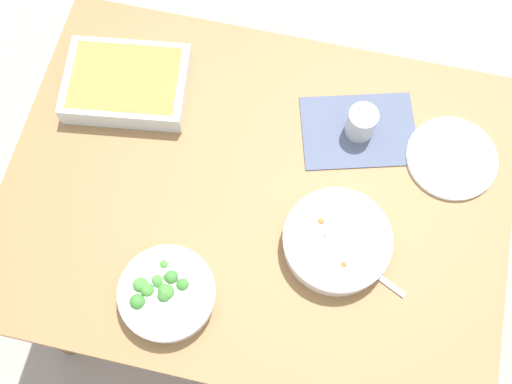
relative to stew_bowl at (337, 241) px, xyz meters
The scene contains 9 objects.
ground_plane 0.80m from the stew_bowl, 23.00° to the right, with size 6.00×6.00×0.00m, color #9E9389.
dining_table 0.26m from the stew_bowl, 23.00° to the right, with size 1.20×0.90×0.74m.
placemat 0.30m from the stew_bowl, 90.89° to the right, with size 0.28×0.20×0.00m, color #4C5670.
stew_bowl is the anchor object (origin of this frame).
broccoli_bowl 0.40m from the stew_bowl, 30.17° to the left, with size 0.22×0.22×0.07m.
baking_dish 0.65m from the stew_bowl, 26.23° to the right, with size 0.33×0.26×0.06m.
drink_cup 0.30m from the stew_bowl, 90.89° to the right, with size 0.07×0.07×0.08m.
side_plate 0.36m from the stew_bowl, 130.52° to the right, with size 0.22×0.22×0.01m, color white.
spoon_by_stew 0.08m from the stew_bowl, 154.40° to the left, with size 0.17×0.09×0.01m.
Camera 1 is at (-0.12, 0.53, 2.15)m, focal length 44.49 mm.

